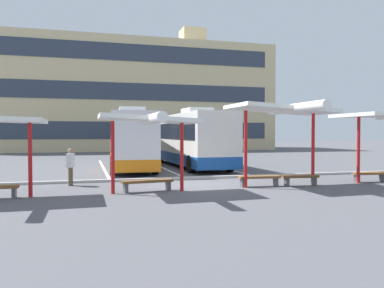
{
  "coord_description": "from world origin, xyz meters",
  "views": [
    {
      "loc": [
        -4.82,
        -16.19,
        2.25
      ],
      "look_at": [
        0.73,
        3.99,
        1.66
      ],
      "focal_mm": 36.34,
      "sensor_mm": 36.0,
      "label": 1
    }
  ],
  "objects_px": {
    "coach_bus_0": "(131,141)",
    "coach_bus_1": "(191,140)",
    "waiting_passenger_0": "(70,164)",
    "bench_3": "(300,178)",
    "bench_1": "(147,183)",
    "waiting_shelter_2": "(284,111)",
    "bench_4": "(370,175)",
    "waiting_shelter_1": "(149,121)",
    "bench_2": "(259,179)"
  },
  "relations": [
    {
      "from": "waiting_shelter_2",
      "to": "waiting_shelter_1",
      "type": "bearing_deg",
      "value": -177.89
    },
    {
      "from": "waiting_shelter_2",
      "to": "coach_bus_1",
      "type": "bearing_deg",
      "value": 95.92
    },
    {
      "from": "waiting_shelter_1",
      "to": "coach_bus_1",
      "type": "bearing_deg",
      "value": 67.29
    },
    {
      "from": "waiting_shelter_2",
      "to": "waiting_passenger_0",
      "type": "height_order",
      "value": "waiting_shelter_2"
    },
    {
      "from": "coach_bus_1",
      "to": "waiting_shelter_2",
      "type": "bearing_deg",
      "value": -84.08
    },
    {
      "from": "waiting_shelter_2",
      "to": "bench_2",
      "type": "bearing_deg",
      "value": 156.59
    },
    {
      "from": "waiting_shelter_1",
      "to": "waiting_shelter_2",
      "type": "distance_m",
      "value": 5.68
    },
    {
      "from": "coach_bus_0",
      "to": "waiting_passenger_0",
      "type": "relative_size",
      "value": 6.53
    },
    {
      "from": "bench_4",
      "to": "waiting_passenger_0",
      "type": "distance_m",
      "value": 13.42
    },
    {
      "from": "waiting_shelter_1",
      "to": "waiting_shelter_2",
      "type": "height_order",
      "value": "waiting_shelter_2"
    },
    {
      "from": "bench_1",
      "to": "bench_2",
      "type": "bearing_deg",
      "value": 1.83
    },
    {
      "from": "bench_1",
      "to": "waiting_passenger_0",
      "type": "relative_size",
      "value": 1.27
    },
    {
      "from": "waiting_shelter_1",
      "to": "bench_2",
      "type": "height_order",
      "value": "waiting_shelter_1"
    },
    {
      "from": "coach_bus_0",
      "to": "bench_4",
      "type": "bearing_deg",
      "value": -44.26
    },
    {
      "from": "coach_bus_1",
      "to": "bench_3",
      "type": "relative_size",
      "value": 7.29
    },
    {
      "from": "bench_1",
      "to": "coach_bus_1",
      "type": "bearing_deg",
      "value": 66.42
    },
    {
      "from": "coach_bus_0",
      "to": "bench_2",
      "type": "distance_m",
      "value": 10.6
    },
    {
      "from": "coach_bus_1",
      "to": "bench_4",
      "type": "height_order",
      "value": "coach_bus_1"
    },
    {
      "from": "bench_1",
      "to": "bench_2",
      "type": "height_order",
      "value": "same"
    },
    {
      "from": "bench_2",
      "to": "waiting_passenger_0",
      "type": "relative_size",
      "value": 1.12
    },
    {
      "from": "coach_bus_0",
      "to": "coach_bus_1",
      "type": "height_order",
      "value": "coach_bus_1"
    },
    {
      "from": "waiting_shelter_2",
      "to": "bench_4",
      "type": "relative_size",
      "value": 2.88
    },
    {
      "from": "bench_4",
      "to": "waiting_shelter_2",
      "type": "bearing_deg",
      "value": -174.97
    },
    {
      "from": "bench_1",
      "to": "waiting_shelter_2",
      "type": "distance_m",
      "value": 6.32
    },
    {
      "from": "waiting_passenger_0",
      "to": "coach_bus_1",
      "type": "bearing_deg",
      "value": 46.57
    },
    {
      "from": "waiting_shelter_2",
      "to": "bench_3",
      "type": "relative_size",
      "value": 2.96
    },
    {
      "from": "bench_4",
      "to": "waiting_passenger_0",
      "type": "bearing_deg",
      "value": 169.8
    },
    {
      "from": "bench_4",
      "to": "waiting_passenger_0",
      "type": "xyz_separation_m",
      "value": [
        -13.2,
        2.37,
        0.58
      ]
    },
    {
      "from": "bench_1",
      "to": "bench_4",
      "type": "bearing_deg",
      "value": 0.95
    },
    {
      "from": "waiting_shelter_1",
      "to": "bench_1",
      "type": "distance_m",
      "value": 2.4
    },
    {
      "from": "waiting_shelter_1",
      "to": "waiting_passenger_0",
      "type": "xyz_separation_m",
      "value": [
        -2.91,
        2.99,
        -1.79
      ]
    },
    {
      "from": "bench_2",
      "to": "bench_4",
      "type": "height_order",
      "value": "same"
    },
    {
      "from": "bench_4",
      "to": "coach_bus_1",
      "type": "bearing_deg",
      "value": 119.25
    },
    {
      "from": "waiting_passenger_0",
      "to": "bench_3",
      "type": "bearing_deg",
      "value": -15.57
    },
    {
      "from": "coach_bus_0",
      "to": "bench_4",
      "type": "xyz_separation_m",
      "value": [
        9.82,
        -9.57,
        -1.44
      ]
    },
    {
      "from": "bench_1",
      "to": "bench_2",
      "type": "distance_m",
      "value": 4.76
    },
    {
      "from": "bench_1",
      "to": "waiting_passenger_0",
      "type": "bearing_deg",
      "value": 138.8
    },
    {
      "from": "bench_2",
      "to": "coach_bus_0",
      "type": "bearing_deg",
      "value": 114.08
    },
    {
      "from": "coach_bus_0",
      "to": "coach_bus_1",
      "type": "distance_m",
      "value": 4.14
    },
    {
      "from": "waiting_shelter_2",
      "to": "bench_2",
      "type": "relative_size",
      "value": 2.59
    },
    {
      "from": "bench_4",
      "to": "bench_1",
      "type": "bearing_deg",
      "value": -179.05
    },
    {
      "from": "coach_bus_0",
      "to": "bench_3",
      "type": "height_order",
      "value": "coach_bus_0"
    },
    {
      "from": "waiting_shelter_1",
      "to": "bench_3",
      "type": "distance_m",
      "value": 6.98
    },
    {
      "from": "bench_1",
      "to": "bench_4",
      "type": "distance_m",
      "value": 10.29
    },
    {
      "from": "waiting_shelter_1",
      "to": "bench_2",
      "type": "bearing_deg",
      "value": 7.17
    },
    {
      "from": "bench_3",
      "to": "bench_4",
      "type": "distance_m",
      "value": 3.74
    },
    {
      "from": "waiting_shelter_2",
      "to": "bench_2",
      "type": "height_order",
      "value": "waiting_shelter_2"
    },
    {
      "from": "coach_bus_0",
      "to": "waiting_passenger_0",
      "type": "bearing_deg",
      "value": -115.13
    },
    {
      "from": "bench_3",
      "to": "waiting_passenger_0",
      "type": "relative_size",
      "value": 0.98
    },
    {
      "from": "coach_bus_0",
      "to": "bench_1",
      "type": "bearing_deg",
      "value": -92.76
    }
  ]
}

